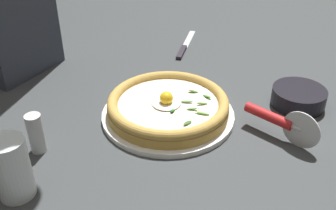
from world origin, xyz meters
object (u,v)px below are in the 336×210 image
at_px(side_bowl, 298,97).
at_px(drinking_glass, 13,172).
at_px(pizza, 168,105).
at_px(pizza_cutter, 277,120).
at_px(pepper_shaker, 36,133).
at_px(table_knife, 184,48).

height_order(side_bowl, drinking_glass, drinking_glass).
xyz_separation_m(pizza, drinking_glass, (-0.29, 0.22, 0.02)).
xyz_separation_m(pizza, pizza_cutter, (-0.03, -0.24, 0.01)).
bearing_deg(drinking_glass, pizza, -36.99).
relative_size(drinking_glass, pepper_shaker, 1.38).
xyz_separation_m(pizza_cutter, pepper_shaker, (-0.14, 0.47, 0.00)).
relative_size(table_knife, drinking_glass, 1.95).
bearing_deg(side_bowl, pepper_shaker, 117.52).
bearing_deg(table_knife, side_bowl, -130.00).
xyz_separation_m(drinking_glass, pepper_shaker, (0.12, 0.02, -0.01)).
distance_m(side_bowl, drinking_glass, 0.65).
xyz_separation_m(pizza, side_bowl, (0.11, -0.30, -0.01)).
bearing_deg(pepper_shaker, pizza, -54.52).
distance_m(pizza, pizza_cutter, 0.24).
bearing_deg(side_bowl, pizza_cutter, 157.18).
relative_size(side_bowl, table_knife, 0.56).
xyz_separation_m(pizza_cutter, drinking_glass, (-0.26, 0.45, 0.01)).
bearing_deg(pizza_cutter, drinking_glass, 119.76).
xyz_separation_m(table_knife, drinking_glass, (-0.66, 0.20, 0.05)).
bearing_deg(pizza_cutter, pepper_shaker, 106.48).
bearing_deg(pizza, table_knife, 3.23).
bearing_deg(drinking_glass, pizza_cutter, -60.24).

